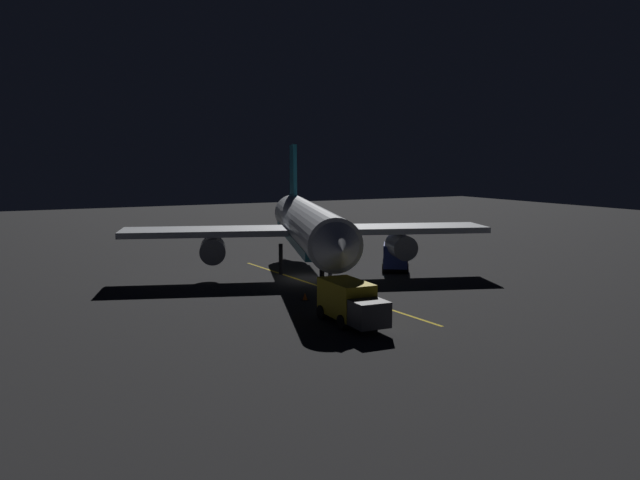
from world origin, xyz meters
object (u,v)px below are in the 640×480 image
Objects in this scene: airliner at (308,227)px; baggage_truck at (350,303)px; catering_truck at (395,256)px; traffic_cone_near_right at (354,291)px; ground_crew_worker at (335,287)px; traffic_cone_near_left at (305,297)px.

baggage_truck is (4.95, 15.77, -3.00)m from airliner.
catering_truck is (-8.81, 0.10, -3.10)m from airliner.
catering_truck reaches higher than traffic_cone_near_right.
catering_truck is 3.43× the size of ground_crew_worker.
baggage_truck reaches higher than catering_truck.
traffic_cone_near_left is (13.12, 8.07, -0.98)m from catering_truck.
airliner is 10.09m from traffic_cone_near_left.
catering_truck is 15.44m from traffic_cone_near_left.
ground_crew_worker is (2.20, 8.73, -3.44)m from airliner.
ground_crew_worker reaches higher than traffic_cone_near_right.
baggage_truck is 3.45× the size of ground_crew_worker.
ground_crew_worker is at bearing 165.01° from traffic_cone_near_left.
airliner is 8.95m from traffic_cone_near_right.
baggage_truck is 1.00× the size of catering_truck.
airliner is 9.64m from ground_crew_worker.
catering_truck is 10.87× the size of traffic_cone_near_right.
baggage_truck is 7.71m from traffic_cone_near_left.
airliner is at bearing -104.14° from ground_crew_worker.
ground_crew_worker is 2.28m from traffic_cone_near_left.
baggage_truck reaches higher than ground_crew_worker.
airliner reaches higher than traffic_cone_near_left.
airliner is 5.39× the size of baggage_truck.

